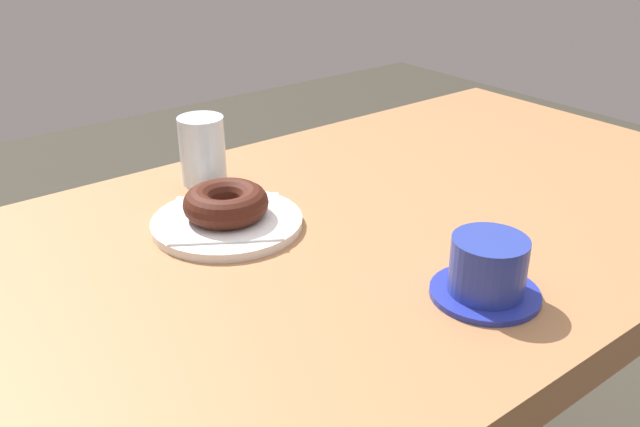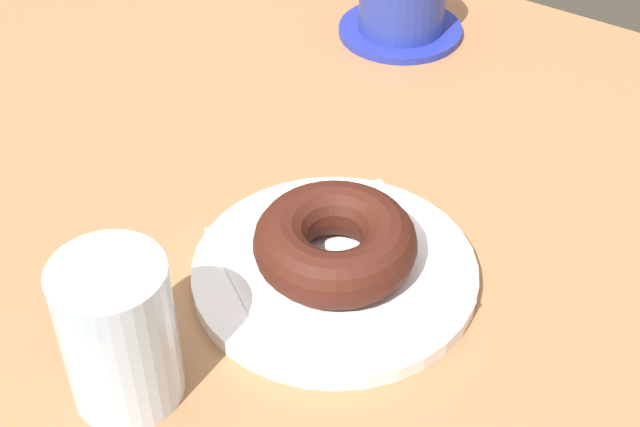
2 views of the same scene
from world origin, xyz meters
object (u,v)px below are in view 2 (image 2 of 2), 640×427
water_glass (119,333)px  donut_chocolate_ring (335,242)px  coffee_cup (402,3)px  plate_chocolate_ring (335,272)px

water_glass → donut_chocolate_ring: bearing=71.0°
coffee_cup → donut_chocolate_ring: bearing=-67.5°
donut_chocolate_ring → water_glass: bearing=-109.0°
water_glass → coffee_cup: (-0.08, 0.48, -0.02)m
plate_chocolate_ring → donut_chocolate_ring: donut_chocolate_ring is taller
plate_chocolate_ring → coffee_cup: 0.35m
donut_chocolate_ring → plate_chocolate_ring: bearing=0.0°
donut_chocolate_ring → water_glass: size_ratio=1.10×
plate_chocolate_ring → coffee_cup: size_ratio=1.65×
plate_chocolate_ring → donut_chocolate_ring: (0.00, 0.00, 0.03)m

